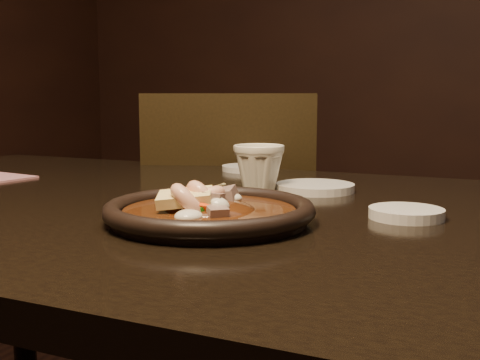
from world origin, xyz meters
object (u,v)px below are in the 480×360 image
at_px(chair, 232,254).
at_px(plate, 210,212).
at_px(tea_cup, 259,167).
at_px(table, 182,249).

xyz_separation_m(chair, plate, (0.31, -0.71, 0.26)).
bearing_deg(tea_cup, chair, 120.64).
distance_m(chair, tea_cup, 0.61).
height_order(chair, tea_cup, chair).
bearing_deg(tea_cup, table, -119.95).
bearing_deg(plate, chair, 113.60).
xyz_separation_m(table, tea_cup, (0.08, 0.13, 0.12)).
relative_size(table, chair, 1.74).
relative_size(chair, plate, 3.36).
relative_size(plate, tea_cup, 3.15).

